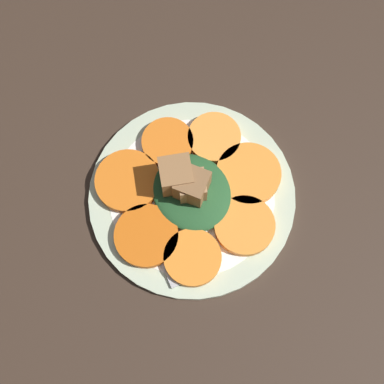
# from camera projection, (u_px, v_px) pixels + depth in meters

# --- Properties ---
(table_slab) EXTENTS (1.20, 1.20, 0.02)m
(table_slab) POSITION_uv_depth(u_px,v_px,m) (192.00, 199.00, 0.70)
(table_slab) COLOR #38281E
(table_slab) RESTS_ON ground
(plate) EXTENTS (0.27, 0.27, 0.01)m
(plate) POSITION_uv_depth(u_px,v_px,m) (192.00, 196.00, 0.69)
(plate) COLOR beige
(plate) RESTS_ON table_slab
(carrot_slice_0) EXTENTS (0.08, 0.08, 0.01)m
(carrot_slice_0) POSITION_uv_depth(u_px,v_px,m) (244.00, 226.00, 0.66)
(carrot_slice_0) COLOR orange
(carrot_slice_0) RESTS_ON plate
(carrot_slice_1) EXTENTS (0.08, 0.08, 0.01)m
(carrot_slice_1) POSITION_uv_depth(u_px,v_px,m) (248.00, 174.00, 0.69)
(carrot_slice_1) COLOR orange
(carrot_slice_1) RESTS_ON plate
(carrot_slice_2) EXTENTS (0.07, 0.07, 0.01)m
(carrot_slice_2) POSITION_uv_depth(u_px,v_px,m) (214.00, 138.00, 0.70)
(carrot_slice_2) COLOR #F99438
(carrot_slice_2) RESTS_ON plate
(carrot_slice_3) EXTENTS (0.07, 0.07, 0.01)m
(carrot_slice_3) POSITION_uv_depth(u_px,v_px,m) (168.00, 142.00, 0.70)
(carrot_slice_3) COLOR orange
(carrot_slice_3) RESTS_ON plate
(carrot_slice_4) EXTENTS (0.08, 0.08, 0.01)m
(carrot_slice_4) POSITION_uv_depth(u_px,v_px,m) (128.00, 181.00, 0.68)
(carrot_slice_4) COLOR orange
(carrot_slice_4) RESTS_ON plate
(carrot_slice_5) EXTENTS (0.08, 0.08, 0.01)m
(carrot_slice_5) POSITION_uv_depth(u_px,v_px,m) (146.00, 236.00, 0.66)
(carrot_slice_5) COLOR #D56013
(carrot_slice_5) RESTS_ON plate
(carrot_slice_6) EXTENTS (0.07, 0.07, 0.01)m
(carrot_slice_6) POSITION_uv_depth(u_px,v_px,m) (193.00, 258.00, 0.65)
(carrot_slice_6) COLOR orange
(carrot_slice_6) RESTS_ON plate
(center_pile) EXTENTS (0.11, 0.10, 0.06)m
(center_pile) POSITION_uv_depth(u_px,v_px,m) (189.00, 188.00, 0.66)
(center_pile) COLOR #235128
(center_pile) RESTS_ON plate
(fork) EXTENTS (0.18, 0.06, 0.00)m
(fork) POSITION_uv_depth(u_px,v_px,m) (145.00, 218.00, 0.67)
(fork) COLOR #B2B2B7
(fork) RESTS_ON plate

